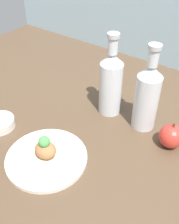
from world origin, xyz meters
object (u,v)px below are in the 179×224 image
object	(u,v)px
plated_food	(46,151)
cider_bottle_left	(111,82)
apple	(171,136)
dipping_bowl	(0,123)
plate	(47,158)
cider_bottle_right	(147,96)

from	to	relation	value
plated_food	cider_bottle_left	world-z (taller)	cider_bottle_left
apple	dipping_bowl	distance (cm)	52.70
plated_food	cider_bottle_left	distance (cm)	29.99
dipping_bowl	plated_food	bearing A→B (deg)	-3.75
plate	dipping_bowl	size ratio (longest dim) A/B	2.39
plate	cider_bottle_left	bearing A→B (deg)	85.88
plate	plated_food	distance (cm)	2.78
plate	cider_bottle_left	world-z (taller)	cider_bottle_left
plate	cider_bottle_left	distance (cm)	30.83
cider_bottle_left	dipping_bowl	world-z (taller)	cider_bottle_left
plated_food	dipping_bowl	distance (cm)	21.71
dipping_bowl	apple	bearing A→B (deg)	27.10
cider_bottle_right	dipping_bowl	bearing A→B (deg)	-142.88
cider_bottle_left	apple	size ratio (longest dim) A/B	3.23
plated_food	apple	size ratio (longest dim) A/B	1.57
cider_bottle_left	cider_bottle_right	xyz separation A→B (cm)	(12.67, 0.00, 0.00)
cider_bottle_left	dipping_bowl	distance (cm)	37.58
plated_food	cider_bottle_right	distance (cm)	33.36
cider_bottle_right	plated_food	bearing A→B (deg)	-117.05
apple	plated_food	bearing A→B (deg)	-134.91
cider_bottle_left	cider_bottle_right	size ratio (longest dim) A/B	1.00
cider_bottle_right	apple	bearing A→B (deg)	-18.33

